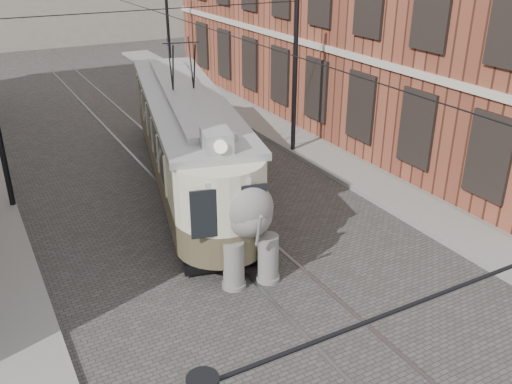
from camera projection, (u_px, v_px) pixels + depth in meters
ground at (250, 248)px, 15.83m from camera, size 120.00×120.00×0.00m
tram_rails at (250, 248)px, 15.83m from camera, size 1.54×80.00×0.02m
sidewalk_right at (409, 202)px, 18.41m from camera, size 2.00×60.00×0.15m
sidewalk_left at (6, 314)px, 12.97m from camera, size 2.00×60.00×0.15m
catenary at (174, 105)px, 18.47m from camera, size 11.00×30.20×6.00m
tram at (185, 115)px, 19.09m from camera, size 5.46×12.87×5.00m
elephant at (240, 218)px, 14.44m from camera, size 3.33×5.06×2.88m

